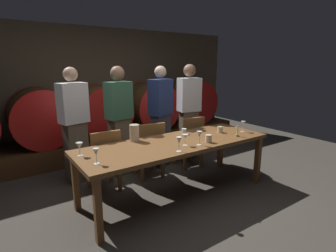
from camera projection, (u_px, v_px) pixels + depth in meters
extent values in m
plane|color=#3F3A33|center=(170.00, 199.00, 3.47)|extent=(8.98, 8.98, 0.00)
cube|color=brown|center=(91.00, 89.00, 5.46)|extent=(6.90, 0.24, 2.45)
cube|color=#4C2D16|center=(104.00, 144.00, 5.26)|extent=(6.21, 0.90, 0.35)
cylinder|color=#513319|center=(40.00, 117.00, 4.51)|extent=(0.98, 0.76, 0.98)
cylinder|color=#9E1411|center=(45.00, 121.00, 4.19)|extent=(0.99, 0.03, 0.99)
cylinder|color=#9E1411|center=(37.00, 114.00, 4.83)|extent=(0.99, 0.03, 0.99)
cylinder|color=#2D2D33|center=(40.00, 117.00, 4.51)|extent=(0.98, 0.04, 0.98)
cylinder|color=brown|center=(101.00, 111.00, 5.10)|extent=(0.98, 0.76, 0.98)
cylinder|color=#9E1411|center=(109.00, 114.00, 4.78)|extent=(0.99, 0.03, 0.99)
cylinder|color=#9E1411|center=(94.00, 108.00, 5.42)|extent=(0.99, 0.03, 0.99)
cylinder|color=#2D2D33|center=(101.00, 111.00, 5.10)|extent=(0.98, 0.04, 0.98)
cylinder|color=brown|center=(151.00, 106.00, 5.71)|extent=(0.98, 0.76, 0.98)
cylinder|color=#B21C16|center=(161.00, 108.00, 5.40)|extent=(0.99, 0.03, 0.99)
cylinder|color=#B21C16|center=(142.00, 104.00, 6.03)|extent=(0.99, 0.03, 0.99)
cylinder|color=#2D2D33|center=(151.00, 106.00, 5.71)|extent=(0.98, 0.04, 0.98)
cylinder|color=brown|center=(190.00, 102.00, 6.32)|extent=(0.98, 0.76, 0.98)
cylinder|color=#9E1411|center=(202.00, 104.00, 6.01)|extent=(0.99, 0.03, 0.99)
cylinder|color=#9E1411|center=(180.00, 100.00, 6.64)|extent=(0.99, 0.03, 0.99)
cylinder|color=#2D2D33|center=(190.00, 102.00, 6.32)|extent=(0.98, 0.04, 0.98)
cube|color=brown|center=(176.00, 144.00, 3.43)|extent=(2.58, 0.87, 0.05)
cube|color=brown|center=(98.00, 211.00, 2.55)|extent=(0.07, 0.07, 0.70)
cube|color=brown|center=(258.00, 160.00, 3.89)|extent=(0.07, 0.07, 0.70)
cube|color=brown|center=(76.00, 183.00, 3.15)|extent=(0.07, 0.07, 0.70)
cube|color=brown|center=(220.00, 147.00, 4.49)|extent=(0.07, 0.07, 0.70)
cube|color=brown|center=(103.00, 160.00, 3.65)|extent=(0.42, 0.42, 0.04)
cube|color=brown|center=(106.00, 147.00, 3.45)|extent=(0.40, 0.06, 0.42)
cube|color=brown|center=(111.00, 169.00, 3.93)|extent=(0.05, 0.05, 0.42)
cube|color=brown|center=(88.00, 174.00, 3.76)|extent=(0.05, 0.05, 0.42)
cube|color=brown|center=(120.00, 177.00, 3.65)|extent=(0.05, 0.05, 0.42)
cube|color=brown|center=(95.00, 183.00, 3.48)|extent=(0.05, 0.05, 0.42)
cube|color=brown|center=(148.00, 149.00, 4.11)|extent=(0.45, 0.45, 0.04)
cube|color=brown|center=(153.00, 138.00, 3.90)|extent=(0.40, 0.09, 0.42)
cube|color=brown|center=(154.00, 158.00, 4.38)|extent=(0.05, 0.05, 0.42)
cube|color=brown|center=(134.00, 161.00, 4.23)|extent=(0.05, 0.05, 0.42)
cube|color=brown|center=(163.00, 165.00, 4.09)|extent=(0.05, 0.05, 0.42)
cube|color=brown|center=(142.00, 169.00, 3.94)|extent=(0.05, 0.05, 0.42)
cube|color=brown|center=(187.00, 141.00, 4.54)|extent=(0.43, 0.43, 0.04)
cube|color=brown|center=(194.00, 130.00, 4.33)|extent=(0.40, 0.07, 0.42)
cube|color=brown|center=(190.00, 150.00, 4.81)|extent=(0.05, 0.05, 0.42)
cube|color=brown|center=(174.00, 153.00, 4.65)|extent=(0.05, 0.05, 0.42)
cube|color=brown|center=(201.00, 155.00, 4.53)|extent=(0.05, 0.05, 0.42)
cube|color=brown|center=(184.00, 158.00, 4.36)|extent=(0.05, 0.05, 0.42)
cube|color=brown|center=(77.00, 152.00, 3.91)|extent=(0.34, 0.26, 0.91)
cube|color=silver|center=(73.00, 103.00, 3.74)|extent=(0.42, 0.32, 0.57)
sphere|color=#D8A884|center=(70.00, 74.00, 3.65)|extent=(0.20, 0.20, 0.20)
cube|color=brown|center=(120.00, 146.00, 4.20)|extent=(0.33, 0.25, 0.91)
cube|color=#336047|center=(118.00, 100.00, 4.03)|extent=(0.42, 0.30, 0.56)
sphere|color=#8C664C|center=(117.00, 73.00, 3.94)|extent=(0.21, 0.21, 0.21)
cube|color=#33384C|center=(161.00, 140.00, 4.53)|extent=(0.35, 0.28, 0.90)
cube|color=navy|center=(161.00, 97.00, 4.36)|extent=(0.44, 0.34, 0.58)
sphere|color=beige|center=(160.00, 72.00, 4.27)|extent=(0.19, 0.19, 0.19)
cube|color=brown|center=(188.00, 135.00, 4.86)|extent=(0.33, 0.26, 0.90)
cube|color=silver|center=(189.00, 95.00, 4.69)|extent=(0.42, 0.31, 0.59)
sphere|color=#8C664C|center=(190.00, 70.00, 4.59)|extent=(0.22, 0.22, 0.22)
cylinder|color=olive|center=(237.00, 135.00, 3.68)|extent=(0.05, 0.05, 0.02)
cylinder|color=#EDE5CC|center=(237.00, 130.00, 3.66)|extent=(0.02, 0.02, 0.12)
cone|color=yellow|center=(238.00, 125.00, 3.65)|extent=(0.01, 0.01, 0.02)
cylinder|color=beige|center=(134.00, 133.00, 3.44)|extent=(0.13, 0.13, 0.22)
cylinder|color=silver|center=(80.00, 156.00, 2.90)|extent=(0.06, 0.06, 0.00)
cylinder|color=silver|center=(80.00, 152.00, 2.89)|extent=(0.01, 0.01, 0.08)
cone|color=silver|center=(79.00, 146.00, 2.88)|extent=(0.07, 0.07, 0.07)
cylinder|color=white|center=(97.00, 164.00, 2.67)|extent=(0.06, 0.06, 0.00)
cylinder|color=white|center=(96.00, 160.00, 2.66)|extent=(0.01, 0.01, 0.08)
cone|color=white|center=(96.00, 152.00, 2.64)|extent=(0.06, 0.06, 0.08)
cylinder|color=white|center=(179.00, 151.00, 3.05)|extent=(0.06, 0.06, 0.00)
cylinder|color=white|center=(179.00, 148.00, 3.04)|extent=(0.01, 0.01, 0.08)
cone|color=white|center=(179.00, 141.00, 3.02)|extent=(0.06, 0.06, 0.09)
cylinder|color=white|center=(185.00, 145.00, 3.27)|extent=(0.06, 0.06, 0.00)
cylinder|color=white|center=(185.00, 142.00, 3.26)|extent=(0.01, 0.01, 0.07)
cone|color=white|center=(185.00, 137.00, 3.25)|extent=(0.07, 0.07, 0.07)
cylinder|color=white|center=(199.00, 145.00, 3.29)|extent=(0.06, 0.06, 0.00)
cylinder|color=white|center=(199.00, 141.00, 3.28)|extent=(0.01, 0.01, 0.09)
cone|color=white|center=(199.00, 135.00, 3.26)|extent=(0.07, 0.07, 0.09)
cylinder|color=white|center=(243.00, 132.00, 3.93)|extent=(0.06, 0.06, 0.00)
cylinder|color=white|center=(243.00, 129.00, 3.92)|extent=(0.01, 0.01, 0.09)
cone|color=white|center=(243.00, 123.00, 3.91)|extent=(0.06, 0.06, 0.07)
cylinder|color=white|center=(184.00, 131.00, 3.79)|extent=(0.07, 0.07, 0.08)
cylinder|color=beige|center=(208.00, 139.00, 3.39)|extent=(0.08, 0.08, 0.10)
cylinder|color=beige|center=(220.00, 130.00, 3.88)|extent=(0.08, 0.08, 0.09)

